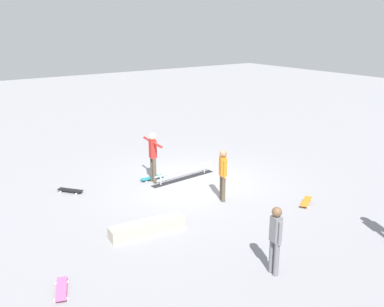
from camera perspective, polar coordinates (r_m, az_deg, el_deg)
The scene contains 10 objects.
ground_plane at distance 13.92m, azimuth -0.13°, elevation -3.90°, with size 60.00×60.00×0.00m, color gray.
grind_rail at distance 14.22m, azimuth -1.16°, elevation -2.82°, with size 2.45×0.41×0.33m.
skate_ledge at distance 10.76m, azimuth -5.92°, elevation -9.69°, with size 1.91×0.39×0.31m, color #B2A893.
skater_main at distance 13.75m, azimuth -5.20°, elevation -0.05°, with size 0.22×1.32×1.63m.
skateboard_main at distance 14.20m, azimuth -5.28°, elevation -3.22°, with size 0.81×0.28×0.09m.
bystander_grey_shirt at distance 8.96m, azimuth 10.98°, elevation -10.79°, with size 0.20×0.34×1.49m.
bystander_orange_shirt at distance 12.30m, azimuth 4.11°, elevation -2.51°, with size 0.23×0.35×1.54m.
loose_skateboard_pink at distance 9.02m, azimuth -16.93°, elevation -16.77°, with size 0.47×0.82×0.09m.
loose_skateboard_black at distance 13.64m, azimuth -15.83°, elevation -4.70°, with size 0.65×0.76×0.09m.
loose_skateboard_orange at distance 12.76m, azimuth 14.89°, elevation -6.15°, with size 0.79×0.57×0.09m.
Camera 1 is at (7.46, 10.64, 4.99)m, focal length 40.25 mm.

